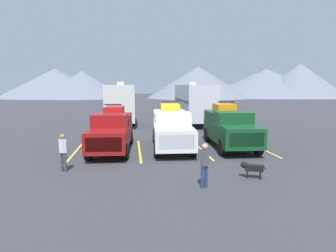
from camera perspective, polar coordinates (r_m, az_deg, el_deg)
The scene contains 14 objects.
ground_plane at distance 16.23m, azimuth 0.33°, elevation -4.55°, with size 240.00×240.00×0.00m, color #38383D.
pickup_truck_a at distance 15.87m, azimuth -11.35°, elevation -0.76°, with size 2.34×5.62×2.54m.
pickup_truck_b at distance 16.22m, azimuth 0.70°, elevation -0.25°, with size 2.42×5.98×2.67m.
pickup_truck_c at distance 16.78m, azimuth 12.38°, elevation -0.13°, with size 2.44×5.61×2.64m.
lot_stripe_a at distance 16.11m, azimuth -18.38°, elevation -5.05°, with size 0.12×5.50×0.01m, color gold.
lot_stripe_b at distance 15.81m, azimuth -5.83°, elevation -4.92°, with size 0.12×5.50×0.01m, color gold.
lot_stripe_c at distance 16.28m, azimuth 6.57°, elevation -4.55°, with size 0.12×5.50×0.01m, color gold.
lot_stripe_d at distance 17.44m, azimuth 17.80°, elevation -4.04°, with size 0.12×5.50×0.01m, color gold.
camper_trailer_a at distance 26.13m, azimuth -9.61°, elevation 4.76°, with size 2.53×7.80×3.96m.
camper_trailer_b at distance 26.35m, azimuth 5.40°, elevation 4.88°, with size 2.61×8.67×3.96m.
person_a at distance 9.92m, azimuth 7.45°, elevation -7.38°, with size 0.33×0.26×1.60m.
person_b at distance 12.49m, azimuth -20.61°, elevation -4.60°, with size 0.33×0.26×1.60m.
dog at distance 11.47m, azimuth 16.59°, elevation -8.08°, with size 0.91×0.54×0.64m.
mountain_ridge at distance 89.73m, azimuth -9.28°, elevation 9.46°, with size 148.72×43.27×17.42m.
Camera 1 is at (-2.12, -15.69, 3.56)m, focal length 29.93 mm.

